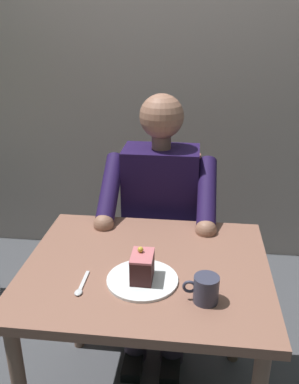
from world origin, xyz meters
TOP-DOWN VIEW (x-y plane):
  - cafe_rear_panel at (0.00, -1.40)m, footprint 6.40×0.12m
  - dining_table at (0.00, 0.00)m, footprint 0.90×0.76m
  - chair at (0.00, -0.67)m, footprint 0.42×0.42m
  - seated_person at (0.00, -0.50)m, footprint 0.53×0.58m
  - dessert_plate at (-0.00, 0.10)m, footprint 0.25×0.25m
  - cake_slice at (-0.00, 0.10)m, footprint 0.07×0.11m
  - coffee_cup at (-0.21, 0.18)m, footprint 0.12×0.08m
  - dessert_spoon at (0.20, 0.16)m, footprint 0.03×0.14m

SIDE VIEW (x-z plane):
  - chair at x=0.00m, z-range 0.05..0.95m
  - dining_table at x=0.00m, z-range 0.26..0.98m
  - seated_person at x=0.00m, z-range 0.03..1.27m
  - dessert_spoon at x=0.20m, z-range 0.72..0.73m
  - dessert_plate at x=0.00m, z-range 0.72..0.73m
  - coffee_cup at x=-0.21m, z-range 0.72..0.81m
  - cake_slice at x=0.00m, z-range 0.72..0.83m
  - cafe_rear_panel at x=0.00m, z-range 0.00..3.00m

